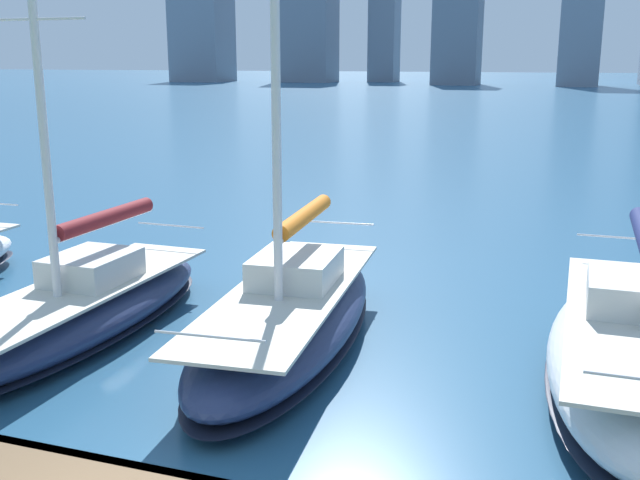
# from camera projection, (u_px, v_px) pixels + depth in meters

# --- Properties ---
(city_skyline) EXTENTS (172.25, 23.75, 39.63)m
(city_skyline) POSITION_uv_depth(u_px,v_px,m) (550.00, 17.00, 152.33)
(city_skyline) COLOR gray
(city_skyline) RESTS_ON ground
(sailboat_navy) EXTENTS (2.88, 8.20, 11.44)m
(sailboat_navy) POSITION_uv_depth(u_px,v_px,m) (638.00, 349.00, 12.24)
(sailboat_navy) COLOR silver
(sailboat_navy) RESTS_ON ground
(sailboat_orange) EXTENTS (3.21, 8.50, 10.58)m
(sailboat_orange) POSITION_uv_depth(u_px,v_px,m) (289.00, 314.00, 14.10)
(sailboat_orange) COLOR navy
(sailboat_orange) RESTS_ON ground
(sailboat_maroon) EXTENTS (2.43, 7.94, 9.34)m
(sailboat_maroon) POSITION_uv_depth(u_px,v_px,m) (81.00, 307.00, 14.71)
(sailboat_maroon) COLOR navy
(sailboat_maroon) RESTS_ON ground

